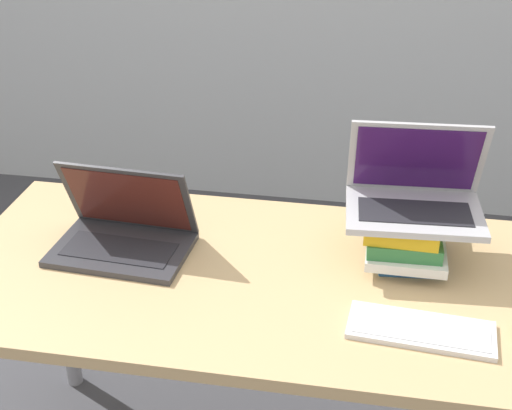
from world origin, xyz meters
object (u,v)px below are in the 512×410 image
laptop_left (124,232)px  laptop_on_books (415,194)px  book_stack (404,233)px  wireless_keyboard (421,330)px

laptop_left → laptop_on_books: bearing=7.5°
laptop_left → book_stack: size_ratio=1.26×
laptop_left → wireless_keyboard: (0.71, -0.21, -0.04)m
book_stack → wireless_keyboard: (0.04, -0.29, -0.06)m
laptop_on_books → laptop_left: bearing=-172.5°
laptop_on_books → wireless_keyboard: (0.02, -0.30, -0.16)m
book_stack → wireless_keyboard: 0.30m
laptop_left → laptop_on_books: 0.70m
laptop_left → wireless_keyboard: laptop_left is taller
book_stack → wireless_keyboard: size_ratio=0.87×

